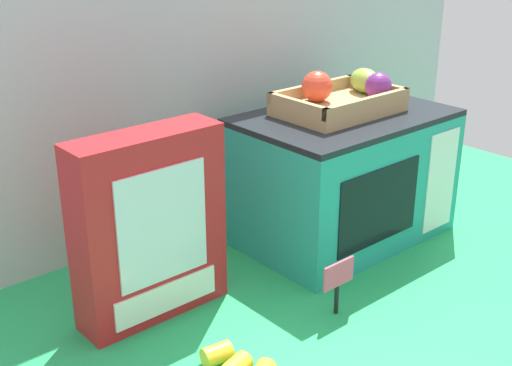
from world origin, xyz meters
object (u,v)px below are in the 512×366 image
price_sign (338,280)px  loose_toy_apple (437,188)px  toy_microwave (341,176)px  loose_toy_banana (238,366)px  food_groups_crate (343,98)px  cookie_set_box (150,227)px

price_sign → loose_toy_apple: size_ratio=1.57×
toy_microwave → loose_toy_banana: bearing=-154.0°
toy_microwave → food_groups_crate: 0.16m
cookie_set_box → loose_toy_apple: cookie_set_box is taller
price_sign → loose_toy_banana: size_ratio=0.77×
toy_microwave → cookie_set_box: size_ratio=1.32×
food_groups_crate → loose_toy_apple: bearing=-8.9°
food_groups_crate → cookie_set_box: bearing=-178.4°
price_sign → toy_microwave: bearing=42.1°
loose_toy_apple → food_groups_crate: bearing=171.1°
food_groups_crate → toy_microwave: bearing=-123.6°
food_groups_crate → price_sign: size_ratio=2.53×
toy_microwave → price_sign: (-0.23, -0.21, -0.07)m
cookie_set_box → loose_toy_banana: 0.27m
toy_microwave → food_groups_crate: bearing=56.4°
loose_toy_banana → loose_toy_apple: 0.80m
food_groups_crate → loose_toy_banana: size_ratio=1.95×
toy_microwave → loose_toy_banana: toy_microwave is taller
price_sign → loose_toy_apple: 0.57m
toy_microwave → cookie_set_box: bearing=179.7°
toy_microwave → cookie_set_box: 0.47m
cookie_set_box → loose_toy_apple: size_ratio=5.10×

